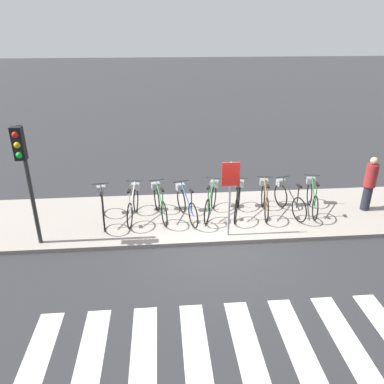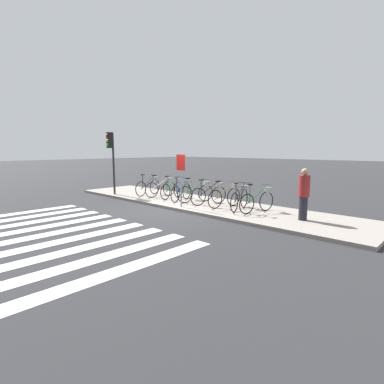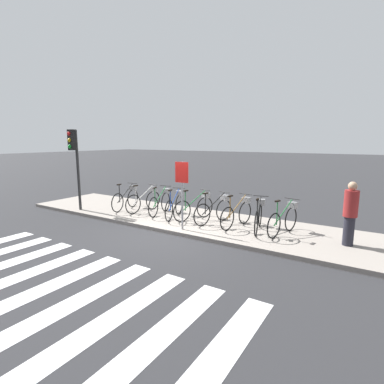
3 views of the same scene
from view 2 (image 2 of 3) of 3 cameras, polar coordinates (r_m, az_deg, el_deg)
name	(u,v)px [view 2 (image 2 of 3)]	position (r m, az deg, el deg)	size (l,w,h in m)	color
ground_plane	(171,210)	(11.63, -4.07, -3.45)	(120.00, 120.00, 0.00)	#2D2D30
sidewalk	(197,203)	(12.67, 0.95, -2.20)	(13.93, 3.01, 0.12)	#9E9389
parked_bicycle_0	(149,186)	(14.72, -8.15, 1.19)	(0.46, 1.68, 1.04)	black
parked_bicycle_1	(162,187)	(14.16, -5.69, 0.96)	(0.46, 1.69, 1.04)	black
parked_bicycle_2	(173,188)	(13.62, -3.63, 0.70)	(0.52, 1.67, 1.04)	black
parked_bicycle_3	(182,190)	(12.99, -1.89, 0.35)	(0.60, 1.64, 1.04)	black
parked_bicycle_4	(197,191)	(12.61, 1.02, 0.11)	(0.67, 1.62, 1.04)	black
parked_bicycle_5	(211,193)	(12.08, 3.55, -0.26)	(0.62, 1.64, 1.04)	black
parked_bicycle_6	(226,195)	(11.60, 6.56, -0.65)	(0.46, 1.68, 1.04)	black
parked_bicycle_7	(240,197)	(11.17, 9.20, -1.04)	(0.56, 1.66, 1.04)	black
parked_bicycle_8	(259,200)	(10.83, 12.59, -1.42)	(0.52, 1.67, 1.04)	black
pedestrian	(304,193)	(9.98, 20.53, -0.21)	(0.34, 0.34, 1.63)	#23232D
traffic_light	(111,150)	(15.15, -15.18, 7.75)	(0.24, 0.40, 3.02)	#2D2D2D
sign_post	(181,171)	(11.42, -2.12, 3.95)	(0.44, 0.07, 2.02)	#99999E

